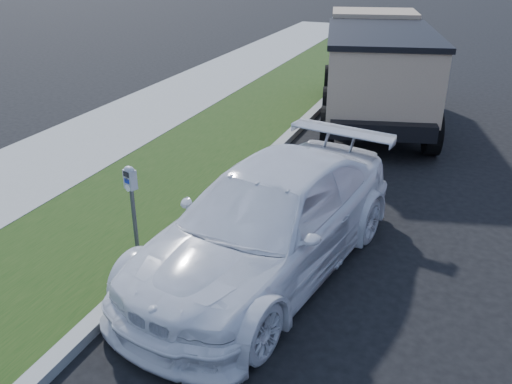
% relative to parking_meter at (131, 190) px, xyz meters
% --- Properties ---
extents(ground, '(120.00, 120.00, 0.00)m').
position_rel_parking_meter_xyz_m(ground, '(3.06, -0.04, -1.16)').
color(ground, black).
rests_on(ground, ground).
extents(streetside, '(6.12, 50.00, 0.15)m').
position_rel_parking_meter_xyz_m(streetside, '(-2.50, 1.96, -1.09)').
color(streetside, gray).
rests_on(streetside, ground).
extents(parking_meter, '(0.23, 0.18, 1.42)m').
position_rel_parking_meter_xyz_m(parking_meter, '(0.00, 0.00, 0.00)').
color(parking_meter, '#3F4247').
rests_on(parking_meter, ground).
extents(white_wagon, '(3.25, 5.88, 1.61)m').
position_rel_parking_meter_xyz_m(white_wagon, '(2.05, 0.47, -0.35)').
color(white_wagon, white).
rests_on(white_wagon, ground).
extents(dump_truck, '(4.15, 7.31, 2.71)m').
position_rel_parking_meter_xyz_m(dump_truck, '(2.07, 8.91, 0.36)').
color(dump_truck, black).
rests_on(dump_truck, ground).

